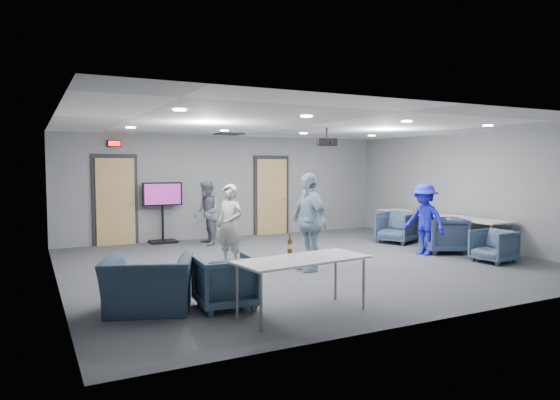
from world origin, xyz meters
name	(u,v)px	position (x,y,z in m)	size (l,w,h in m)	color
floor	(304,262)	(0.00, 0.00, 0.00)	(9.00, 9.00, 0.00)	#33353A
ceiling	(305,126)	(0.00, 0.00, 2.70)	(9.00, 9.00, 0.00)	white
wall_back	(231,187)	(0.00, 4.00, 1.35)	(9.00, 0.02, 2.70)	slate
wall_front	(462,211)	(0.00, -4.00, 1.35)	(9.00, 0.02, 2.70)	slate
wall_left	(56,202)	(-4.50, 0.00, 1.35)	(0.02, 8.00, 2.70)	slate
wall_right	(468,190)	(4.50, 0.00, 1.35)	(0.02, 8.00, 2.70)	slate
door_left	(115,201)	(-3.00, 3.95, 1.07)	(1.06, 0.17, 2.24)	black
door_right	(272,196)	(1.20, 3.95, 1.07)	(1.06, 0.17, 2.24)	black
exit_sign	(114,143)	(-3.00, 3.93, 2.45)	(0.32, 0.08, 0.16)	black
hvac_diffuser	(229,134)	(-0.50, 2.80, 2.69)	(0.60, 0.60, 0.03)	black
downlights	(305,127)	(0.00, 0.00, 2.68)	(6.18, 3.78, 0.02)	white
person_a	(230,226)	(-1.49, 0.23, 0.79)	(0.58, 0.38, 1.58)	gray
person_b	(207,213)	(-1.02, 2.99, 0.79)	(0.76, 0.59, 1.57)	slate
person_c	(309,222)	(-0.30, -0.70, 0.90)	(1.05, 0.44, 1.79)	#A2BCD0
person_d	(424,219)	(2.70, -0.46, 0.77)	(0.99, 0.57, 1.54)	#1C1FBB
chair_right_a	(397,227)	(3.27, 1.10, 0.39)	(0.83, 0.85, 0.78)	#35445B
chair_right_b	(443,235)	(3.27, -0.46, 0.39)	(0.84, 0.87, 0.79)	#35425C
chair_right_c	(494,246)	(3.34, -1.73, 0.33)	(0.70, 0.72, 0.65)	#3C5068
chair_front_a	(225,282)	(-2.54, -2.29, 0.36)	(0.76, 0.78, 0.71)	#3E576B
chair_front_b	(148,284)	(-3.51, -2.00, 0.36)	(1.12, 0.98, 0.73)	#334458
table_right_a	(411,213)	(4.00, 1.41, 0.69)	(0.78, 1.88, 0.73)	#BBBEC0
table_right_b	(469,220)	(4.00, -0.49, 0.69)	(0.81, 1.94, 0.73)	#BBBEC0
table_front_left	(302,262)	(-1.75, -3.00, 0.68)	(1.85, 0.95, 0.73)	#BBBEC0
bottle_front	(290,246)	(-1.71, -2.58, 0.83)	(0.07, 0.07, 0.26)	#59390F
bottle_right	(421,209)	(3.94, 0.99, 0.83)	(0.07, 0.07, 0.28)	#59390F
snack_box	(413,211)	(4.00, 1.35, 0.75)	(0.18, 0.12, 0.04)	#CF6333
wrapper	(458,217)	(3.83, -0.33, 0.75)	(0.21, 0.14, 0.05)	white
tv_stand	(163,209)	(-1.91, 3.75, 0.86)	(0.98, 0.47, 1.51)	black
projector	(327,142)	(0.59, 0.13, 2.40)	(0.47, 0.44, 0.37)	black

